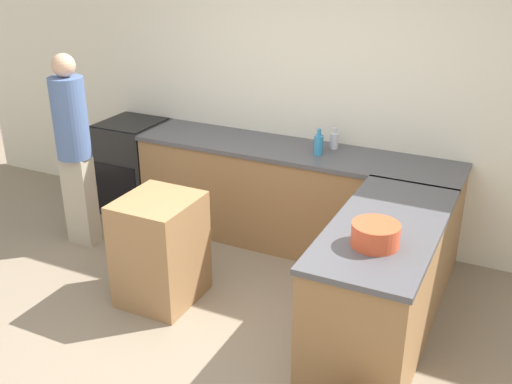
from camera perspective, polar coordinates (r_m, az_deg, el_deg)
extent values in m
plane|color=gray|center=(4.37, -5.75, -14.41)|extent=(14.00, 14.00, 0.00)
cube|color=silver|center=(5.47, 5.14, 9.38)|extent=(8.00, 0.06, 2.70)
cube|color=olive|center=(5.46, 3.48, -0.66)|extent=(2.90, 0.63, 0.89)
cube|color=#4C4C51|center=(5.29, 3.60, 3.94)|extent=(2.93, 0.66, 0.04)
cube|color=olive|center=(4.23, 11.80, -8.88)|extent=(0.66, 1.57, 0.89)
cube|color=#4C4C51|center=(4.01, 12.35, -3.25)|extent=(0.69, 1.60, 0.04)
cube|color=black|center=(6.29, -11.55, 2.42)|extent=(0.60, 0.63, 0.93)
cube|color=black|center=(6.11, -13.22, 0.22)|extent=(0.50, 0.01, 0.52)
cube|color=black|center=(6.14, -11.90, 6.52)|extent=(0.55, 0.58, 0.01)
cube|color=#997047|center=(4.70, -9.08, -5.44)|extent=(0.55, 0.61, 0.85)
cylinder|color=#DB512D|center=(3.69, 11.30, -4.01)|extent=(0.30, 0.30, 0.14)
cylinder|color=silver|center=(5.30, 7.46, 4.83)|extent=(0.07, 0.07, 0.14)
cylinder|color=silver|center=(5.27, 7.51, 5.80)|extent=(0.03, 0.03, 0.05)
cylinder|color=#338CBF|center=(5.13, 5.97, 4.43)|extent=(0.07, 0.07, 0.17)
cylinder|color=#338CBF|center=(5.09, 6.03, 5.65)|extent=(0.03, 0.03, 0.06)
cylinder|color=#386BB7|center=(5.24, 6.00, 4.69)|extent=(0.08, 0.08, 0.14)
cylinder|color=#386BB7|center=(5.21, 6.04, 5.66)|extent=(0.04, 0.04, 0.05)
cube|color=#ADA38E|center=(5.70, -16.35, -0.78)|extent=(0.27, 0.16, 0.84)
cylinder|color=#4C6699|center=(5.44, -17.28, 6.72)|extent=(0.30, 0.30, 0.71)
sphere|color=tan|center=(5.34, -17.87, 11.42)|extent=(0.20, 0.20, 0.20)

